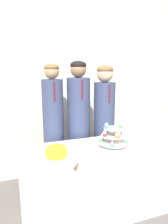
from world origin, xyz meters
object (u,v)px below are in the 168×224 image
Objects in this scene: student_1 at (79,129)px; cake_knife at (79,163)px; round_cake at (56,151)px; student_0 at (54,133)px; student_2 at (104,128)px; cupcake_stand at (113,136)px.

cake_knife is at bearing -107.95° from student_1.
round_cake is 0.16× the size of student_0.
student_0 reaches higher than student_2.
cake_knife is (0.15, -0.19, -0.05)m from round_cake.
student_1 is 1.03× the size of student_2.
round_cake is 0.71m from student_1.
round_cake is at bearing -173.04° from cupcake_stand.
round_cake is at bearing -142.19° from student_2.
cake_knife is 0.74× the size of cupcake_stand.
cupcake_stand is 0.20× the size of student_0.
cupcake_stand reaches higher than cake_knife.
student_0 is 1.01× the size of student_2.
student_1 is (-0.21, 0.51, -0.06)m from cupcake_stand.
student_2 reaches higher than round_cake.
round_cake is 1.08× the size of cake_knife.
round_cake is 0.95m from student_2.
cupcake_stand is at bearing -43.90° from student_0.
student_1 reaches higher than cupcake_stand.
student_1 reaches higher than student_2.
student_0 is (-0.53, 0.51, -0.07)m from cupcake_stand.
student_1 is at bearing 20.81° from cake_knife.
student_1 is (0.41, 0.58, -0.01)m from round_cake.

